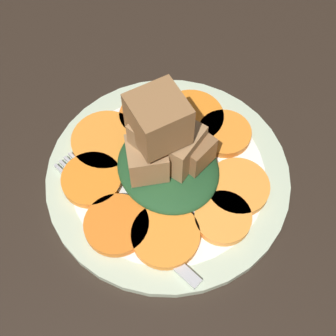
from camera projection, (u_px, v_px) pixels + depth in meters
table_slab at (168, 182)px, 51.58cm from camera, size 120.00×120.00×2.00cm
plate at (168, 175)px, 50.27cm from camera, size 26.03×26.03×1.05cm
carrot_slice_0 at (145, 116)px, 52.95cm from camera, size 5.83×5.83×0.93cm
carrot_slice_1 at (106, 141)px, 51.27cm from camera, size 7.59×7.59×0.93cm
carrot_slice_2 at (92, 180)px, 48.82cm from camera, size 6.33×6.33×0.93cm
carrot_slice_3 at (117, 225)px, 46.25cm from camera, size 6.50×6.50×0.93cm
carrot_slice_4 at (166, 235)px, 45.68cm from camera, size 6.79×6.79×0.93cm
carrot_slice_5 at (223, 218)px, 46.62cm from camera, size 5.73×5.73×0.93cm
carrot_slice_6 at (238, 187)px, 48.38cm from camera, size 6.59×6.59×0.93cm
carrot_slice_7 at (226, 135)px, 51.63cm from camera, size 5.92×5.92×0.93cm
carrot_slice_8 at (191, 117)px, 52.85cm from camera, size 7.35×7.35×0.93cm
center_pile at (166, 153)px, 46.36cm from camera, size 11.37×10.23×11.77cm
fork at (122, 214)px, 47.11cm from camera, size 19.78×4.75×0.40cm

